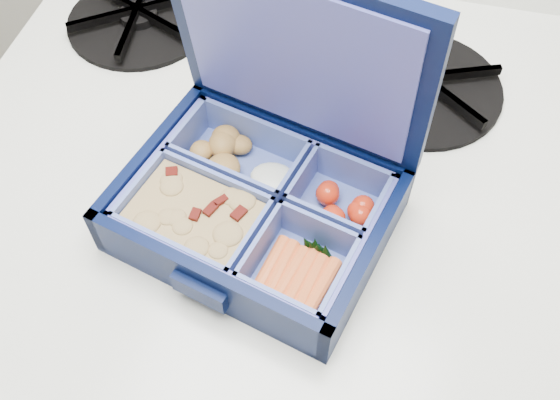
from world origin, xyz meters
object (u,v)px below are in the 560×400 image
(burner_grate, at_px, (422,81))
(fork, at_px, (377,131))
(bento_box, at_px, (256,209))
(stove, at_px, (275,324))

(burner_grate, relative_size, fork, 0.84)
(burner_grate, xyz_separation_m, fork, (-0.03, -0.07, -0.01))
(bento_box, bearing_deg, stove, 111.51)
(stove, xyz_separation_m, bento_box, (0.01, -0.11, 0.48))
(bento_box, relative_size, burner_grate, 1.30)
(bento_box, xyz_separation_m, burner_grate, (0.12, 0.20, -0.01))
(fork, bearing_deg, stove, -109.08)
(stove, height_order, fork, fork)
(bento_box, xyz_separation_m, fork, (0.08, 0.13, -0.02))
(bento_box, relative_size, fork, 1.09)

